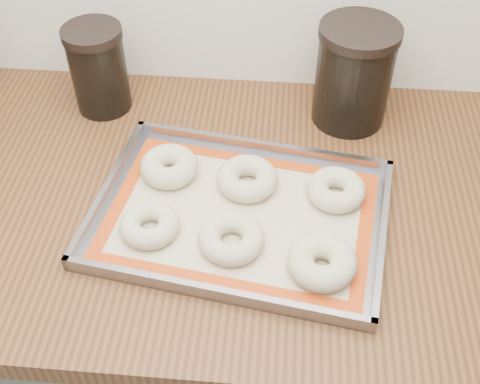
# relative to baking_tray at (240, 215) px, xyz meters

# --- Properties ---
(cabinet) EXTENTS (3.00, 0.65, 0.86)m
(cabinet) POSITION_rel_baking_tray_xyz_m (-0.14, 0.05, -0.48)
(cabinet) COLOR #5B6458
(cabinet) RESTS_ON floor
(countertop) EXTENTS (3.06, 0.68, 0.04)m
(countertop) POSITION_rel_baking_tray_xyz_m (-0.14, 0.05, -0.03)
(countertop) COLOR brown
(countertop) RESTS_ON cabinet
(baking_tray) EXTENTS (0.50, 0.40, 0.03)m
(baking_tray) POSITION_rel_baking_tray_xyz_m (0.00, 0.00, 0.00)
(baking_tray) COLOR gray
(baking_tray) RESTS_ON countertop
(baking_mat) EXTENTS (0.46, 0.35, 0.00)m
(baking_mat) POSITION_rel_baking_tray_xyz_m (0.00, 0.00, -0.00)
(baking_mat) COLOR #C6B793
(baking_mat) RESTS_ON baking_tray
(bagel_front_left) EXTENTS (0.11, 0.11, 0.03)m
(bagel_front_left) POSITION_rel_baking_tray_xyz_m (-0.14, -0.05, 0.01)
(bagel_front_left) COLOR #C0B694
(bagel_front_left) RESTS_ON baking_mat
(bagel_front_mid) EXTENTS (0.11, 0.11, 0.03)m
(bagel_front_mid) POSITION_rel_baking_tray_xyz_m (-0.01, -0.06, 0.01)
(bagel_front_mid) COLOR #C0B694
(bagel_front_mid) RESTS_ON baking_mat
(bagel_front_right) EXTENTS (0.13, 0.13, 0.04)m
(bagel_front_right) POSITION_rel_baking_tray_xyz_m (0.13, -0.10, 0.02)
(bagel_front_right) COLOR #C0B694
(bagel_front_right) RESTS_ON baking_mat
(bagel_back_left) EXTENTS (0.11, 0.11, 0.04)m
(bagel_back_left) POSITION_rel_baking_tray_xyz_m (-0.13, 0.09, 0.02)
(bagel_back_left) COLOR #C0B694
(bagel_back_left) RESTS_ON baking_mat
(bagel_back_mid) EXTENTS (0.11, 0.11, 0.04)m
(bagel_back_mid) POSITION_rel_baking_tray_xyz_m (0.01, 0.07, 0.02)
(bagel_back_mid) COLOR #C0B694
(bagel_back_mid) RESTS_ON baking_mat
(bagel_back_right) EXTENTS (0.13, 0.13, 0.04)m
(bagel_back_right) POSITION_rel_baking_tray_xyz_m (0.15, 0.06, 0.02)
(bagel_back_right) COLOR #C0B694
(bagel_back_right) RESTS_ON baking_mat
(canister_mid) EXTENTS (0.11, 0.11, 0.17)m
(canister_mid) POSITION_rel_baking_tray_xyz_m (-0.29, 0.27, 0.08)
(canister_mid) COLOR black
(canister_mid) RESTS_ON countertop
(canister_right) EXTENTS (0.14, 0.14, 0.19)m
(canister_right) POSITION_rel_baking_tray_xyz_m (0.18, 0.28, 0.09)
(canister_right) COLOR black
(canister_right) RESTS_ON countertop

